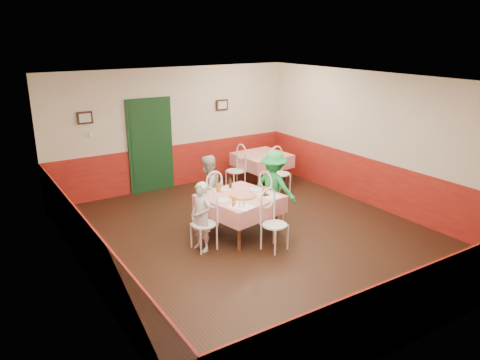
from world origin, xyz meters
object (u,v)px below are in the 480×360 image
chair_right (272,200)px  second_table (262,169)px  chair_second_a (235,171)px  wallet (265,195)px  chair_far (210,200)px  main_table (240,215)px  pizza (243,196)px  diner_right (274,187)px  beer_bottle (230,183)px  chair_left (204,224)px  chair_second_b (281,174)px  glass_c (219,188)px  glass_a (234,201)px  glass_b (264,190)px  chair_near (275,225)px  diner_left (201,217)px  diner_far (208,189)px

chair_right → second_table: bearing=-36.0°
chair_right → chair_second_a: same height
wallet → chair_far: bearing=105.5°
main_table → pizza: size_ratio=2.72×
main_table → chair_second_a: chair_second_a is taller
second_table → diner_right: size_ratio=0.79×
main_table → beer_bottle: 0.64m
chair_left → chair_far: size_ratio=1.00×
chair_second_b → diner_right: diner_right is taller
chair_second_a → glass_c: size_ratio=5.88×
main_table → glass_a: 0.63m
second_table → diner_right: (-1.15, -2.05, 0.33)m
glass_b → diner_right: diner_right is taller
chair_near → glass_a: (-0.48, 0.52, 0.37)m
chair_left → chair_second_b: (2.87, 1.64, 0.00)m
chair_second_b → glass_c: bearing=-157.5°
chair_near → chair_left: bearing=134.6°
main_table → pizza: bearing=-76.3°
diner_left → chair_left: bearing=86.9°
glass_b → glass_c: glass_c is taller
glass_b → main_table: bearing=157.5°
glass_a → second_table: bearing=47.2°
glass_b → diner_far: size_ratio=0.10×
chair_far → second_table: bearing=-152.2°
chair_second_b → second_table: bearing=86.7°
chair_second_b → glass_a: (-2.35, -1.79, 0.37)m
chair_far → glass_a: 1.22m
chair_second_a → beer_bottle: 2.23m
wallet → diner_left: size_ratio=0.09×
glass_a → diner_far: 1.22m
diner_left → wallet: bearing=72.4°
pizza → diner_left: size_ratio=0.37×
chair_near → diner_right: 1.26m
beer_bottle → main_table: bearing=-96.6°
chair_left → pizza: bearing=93.3°
chair_second_a → glass_a: 3.03m
chair_right → glass_b: (-0.42, -0.34, 0.38)m
main_table → glass_c: 0.64m
second_table → diner_left: (-2.92, -2.40, 0.23)m
chair_second_a → chair_left: bearing=-44.9°
chair_right → pizza: size_ratio=2.01×
glass_a → glass_b: size_ratio=0.95×
chair_left → wallet: size_ratio=8.18×
pizza → diner_right: diner_right is taller
chair_second_b → glass_a: size_ratio=7.10×
chair_second_a → glass_c: glass_c is taller
beer_bottle → diner_right: size_ratio=0.15×
chair_second_b → wallet: bearing=-137.2°
chair_near → diner_far: (-0.34, 1.72, 0.21)m
chair_right → glass_a: 1.30m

